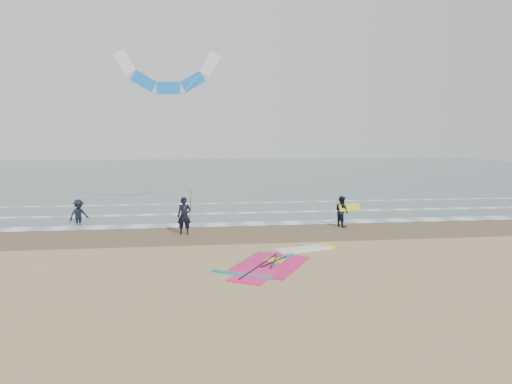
{
  "coord_description": "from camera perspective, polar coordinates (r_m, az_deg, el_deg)",
  "views": [
    {
      "loc": [
        -3.11,
        -16.71,
        4.81
      ],
      "look_at": [
        -0.33,
        5.0,
        2.2
      ],
      "focal_mm": 32.0,
      "sensor_mm": 36.0,
      "label": 1
    }
  ],
  "objects": [
    {
      "name": "person_walking",
      "position": [
        25.22,
        10.67,
        -2.38
      ],
      "size": [
        0.87,
        0.98,
        1.67
      ],
      "primitive_type": "imported",
      "rotation": [
        0.0,
        0.0,
        1.91
      ],
      "color": "black",
      "rests_on": "ground"
    },
    {
      "name": "sea_water",
      "position": [
        64.96,
        -4.54,
        2.54
      ],
      "size": [
        120.0,
        80.0,
        0.02
      ],
      "primitive_type": "cube",
      "color": "#47605E",
      "rests_on": "ground"
    },
    {
      "name": "wet_sand_band",
      "position": [
        23.42,
        0.49,
        -5.04
      ],
      "size": [
        120.0,
        5.0,
        0.01
      ],
      "primitive_type": "cube",
      "color": "brown",
      "rests_on": "ground"
    },
    {
      "name": "person_standing",
      "position": [
        22.98,
        -8.96,
        -2.97
      ],
      "size": [
        0.72,
        0.51,
        1.89
      ],
      "primitive_type": "imported",
      "rotation": [
        0.0,
        0.0,
        -0.08
      ],
      "color": "black",
      "rests_on": "ground"
    },
    {
      "name": "held_pole",
      "position": [
        22.9,
        -8.23,
        -1.88
      ],
      "size": [
        0.17,
        0.86,
        1.82
      ],
      "color": "black",
      "rests_on": "ground"
    },
    {
      "name": "person_wading",
      "position": [
        27.5,
        -21.3,
        -1.93
      ],
      "size": [
        1.25,
        1.22,
        1.71
      ],
      "primitive_type": "imported",
      "rotation": [
        0.0,
        0.0,
        0.74
      ],
      "color": "black",
      "rests_on": "ground"
    },
    {
      "name": "windsurf_rig",
      "position": [
        18.13,
        3.13,
        -8.48
      ],
      "size": [
        5.51,
        5.22,
        0.13
      ],
      "color": "white",
      "rests_on": "ground"
    },
    {
      "name": "surf_kite",
      "position": [
        30.51,
        -10.97,
        14.06
      ],
      "size": [
        8.28,
        3.91,
        9.22
      ],
      "color": "white",
      "rests_on": "ground"
    },
    {
      "name": "foam_waterline",
      "position": [
        27.75,
        -0.75,
        -3.12
      ],
      "size": [
        120.0,
        9.15,
        0.02
      ],
      "color": "white",
      "rests_on": "ground"
    },
    {
      "name": "ground",
      "position": [
        17.67,
        3.17,
        -9.01
      ],
      "size": [
        120.0,
        120.0,
        0.0
      ],
      "primitive_type": "plane",
      "color": "tan",
      "rests_on": "ground"
    },
    {
      "name": "carried_kiteboard",
      "position": [
        25.22,
        11.62,
        -1.89
      ],
      "size": [
        1.3,
        0.51,
        0.39
      ],
      "color": "yellow",
      "rests_on": "ground"
    }
  ]
}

